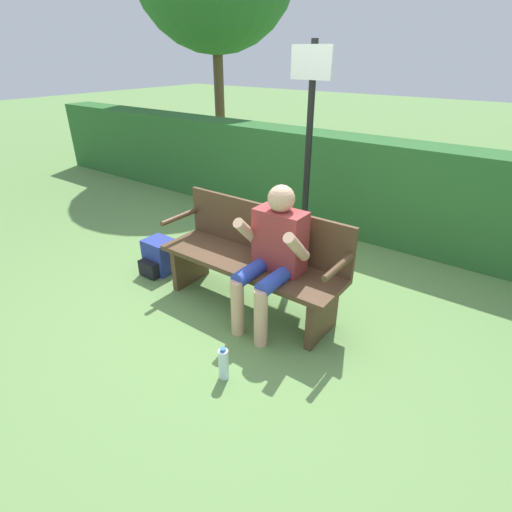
# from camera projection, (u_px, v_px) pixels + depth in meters

# --- Properties ---
(ground_plane) EXTENTS (40.00, 40.00, 0.00)m
(ground_plane) POSITION_uv_depth(u_px,v_px,m) (249.00, 305.00, 3.75)
(ground_plane) COLOR #668E4C
(hedge_back) EXTENTS (12.00, 0.52, 1.20)m
(hedge_back) POSITION_uv_depth(u_px,v_px,m) (355.00, 186.00, 5.05)
(hedge_back) COLOR #2D662D
(hedge_back) RESTS_ON ground
(park_bench) EXTENTS (1.74, 0.51, 0.93)m
(park_bench) POSITION_uv_depth(u_px,v_px,m) (254.00, 258.00, 3.58)
(park_bench) COLOR #513823
(park_bench) RESTS_ON ground
(person_seated) EXTENTS (0.56, 0.60, 1.21)m
(person_seated) POSITION_uv_depth(u_px,v_px,m) (273.00, 251.00, 3.25)
(person_seated) COLOR #993333
(person_seated) RESTS_ON ground
(backpack) EXTENTS (0.31, 0.34, 0.36)m
(backpack) POSITION_uv_depth(u_px,v_px,m) (159.00, 257.00, 4.26)
(backpack) COLOR #283893
(backpack) RESTS_ON ground
(water_bottle) EXTENTS (0.07, 0.07, 0.27)m
(water_bottle) POSITION_uv_depth(u_px,v_px,m) (224.00, 364.00, 2.87)
(water_bottle) COLOR silver
(water_bottle) RESTS_ON ground
(signpost) EXTENTS (0.44, 0.09, 2.24)m
(signpost) POSITION_uv_depth(u_px,v_px,m) (309.00, 136.00, 4.19)
(signpost) COLOR black
(signpost) RESTS_ON ground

